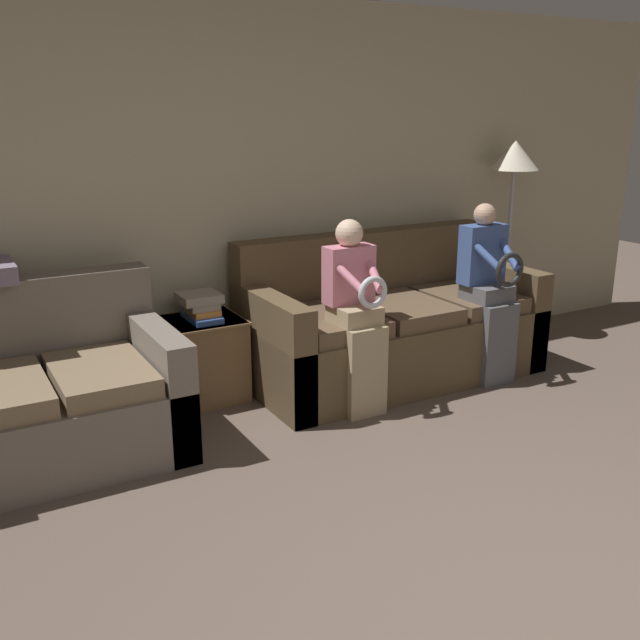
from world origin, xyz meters
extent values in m
cube|color=#BCB293|center=(0.00, 3.23, 1.27)|extent=(7.97, 0.06, 2.55)
cube|color=brown|center=(0.99, 2.66, 0.23)|extent=(2.07, 0.94, 0.46)
cube|color=brown|center=(0.99, 3.03, 0.73)|extent=(2.07, 0.20, 0.53)
cube|color=brown|center=(0.04, 2.66, 0.36)|extent=(0.16, 0.94, 0.73)
cube|color=brown|center=(1.94, 2.66, 0.36)|extent=(0.16, 0.94, 0.73)
cube|color=brown|center=(0.41, 2.56, 0.52)|extent=(0.55, 0.70, 0.11)
cube|color=brown|center=(0.99, 2.56, 0.52)|extent=(0.55, 0.70, 0.11)
cube|color=brown|center=(1.57, 2.56, 0.52)|extent=(0.55, 0.70, 0.11)
cube|color=#70665B|center=(-1.33, 2.57, 0.20)|extent=(1.35, 0.97, 0.41)
cube|color=#70665B|center=(-1.33, 2.95, 0.67)|extent=(1.35, 0.20, 0.53)
cube|color=#70665B|center=(-0.74, 2.57, 0.34)|extent=(0.16, 0.97, 0.67)
cube|color=#7A664C|center=(-1.08, 2.47, 0.46)|extent=(0.49, 0.73, 0.11)
cube|color=tan|center=(0.45, 2.19, 0.29)|extent=(0.26, 0.10, 0.57)
cube|color=tan|center=(0.45, 2.33, 0.63)|extent=(0.26, 0.28, 0.11)
cube|color=#D17A8E|center=(0.45, 2.40, 0.86)|extent=(0.31, 0.14, 0.36)
sphere|color=beige|center=(0.45, 2.40, 1.12)|extent=(0.17, 0.17, 0.17)
torus|color=silver|center=(0.45, 2.13, 0.81)|extent=(0.20, 0.04, 0.20)
cylinder|color=#D17A8E|center=(0.36, 2.26, 0.89)|extent=(0.13, 0.31, 0.21)
cylinder|color=#D17A8E|center=(0.54, 2.26, 0.89)|extent=(0.13, 0.31, 0.21)
cube|color=#56565B|center=(1.53, 2.19, 0.29)|extent=(0.27, 0.10, 0.57)
cube|color=#56565B|center=(1.53, 2.33, 0.63)|extent=(0.27, 0.28, 0.11)
cube|color=#3D5693|center=(1.53, 2.40, 0.88)|extent=(0.32, 0.14, 0.40)
sphere|color=tan|center=(1.53, 2.40, 1.15)|extent=(0.15, 0.15, 0.15)
torus|color=black|center=(1.53, 2.13, 0.82)|extent=(0.23, 0.04, 0.23)
cylinder|color=#3D5693|center=(1.43, 2.26, 0.91)|extent=(0.12, 0.31, 0.23)
cylinder|color=#3D5693|center=(1.63, 2.26, 0.91)|extent=(0.12, 0.31, 0.23)
cube|color=brown|center=(-0.32, 2.95, 0.27)|extent=(0.48, 0.45, 0.54)
cube|color=brown|center=(-0.32, 2.95, 0.53)|extent=(0.50, 0.47, 0.02)
cube|color=#33569E|center=(-0.32, 2.93, 0.56)|extent=(0.18, 0.32, 0.04)
cube|color=orange|center=(-0.31, 2.94, 0.60)|extent=(0.17, 0.22, 0.04)
cube|color=gray|center=(-0.32, 2.96, 0.64)|extent=(0.19, 0.23, 0.04)
cube|color=gray|center=(-0.32, 2.95, 0.69)|extent=(0.25, 0.25, 0.06)
cylinder|color=#2D2B28|center=(2.34, 2.98, 0.01)|extent=(0.26, 0.26, 0.02)
cylinder|color=#B7B7BC|center=(2.34, 2.98, 0.70)|extent=(0.03, 0.03, 1.35)
cone|color=beige|center=(2.34, 2.98, 1.49)|extent=(0.37, 0.37, 0.22)
camera|label=1|loc=(-1.81, -1.24, 1.85)|focal=40.00mm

